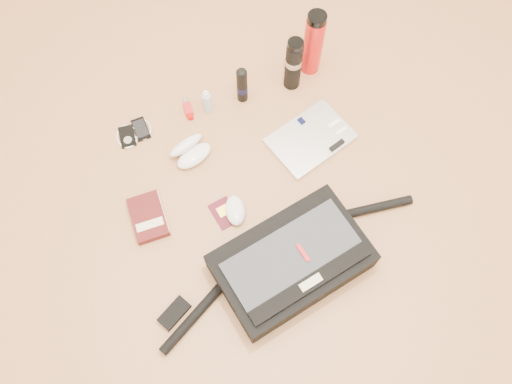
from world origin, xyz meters
TOP-DOWN VIEW (x-y plane):
  - ground at (0.00, 0.00)m, footprint 4.00×4.00m
  - messenger_bag at (-0.05, -0.24)m, footprint 1.00×0.33m
  - laptop at (0.26, 0.15)m, footprint 0.33×0.25m
  - book at (-0.40, 0.14)m, footprint 0.14×0.19m
  - passport at (-0.16, 0.04)m, footprint 0.08×0.11m
  - mouse at (-0.12, 0.02)m, footprint 0.10×0.13m
  - sunglasses_case at (-0.16, 0.30)m, footprint 0.17×0.15m
  - ipod at (-0.35, 0.48)m, footprint 0.10×0.10m
  - phone at (-0.29, 0.49)m, footprint 0.08×0.10m
  - inhaler at (-0.09, 0.48)m, footprint 0.04×0.10m
  - spray_bottle at (-0.02, 0.45)m, footprint 0.04×0.04m
  - aerosol_can at (0.12, 0.43)m, footprint 0.05×0.05m
  - thermos_black at (0.32, 0.40)m, footprint 0.07×0.07m
  - thermos_red at (0.43, 0.44)m, footprint 0.08×0.08m

SIDE VIEW (x-z plane):
  - ground at x=0.00m, z-range 0.00..0.00m
  - passport at x=-0.16m, z-range 0.00..0.01m
  - phone at x=-0.29m, z-range 0.00..0.01m
  - ipod at x=-0.35m, z-range 0.00..0.01m
  - laptop at x=0.26m, z-range 0.00..0.02m
  - inhaler at x=-0.09m, z-range 0.00..0.03m
  - book at x=-0.40m, z-range 0.00..0.03m
  - mouse at x=-0.12m, z-range 0.00..0.04m
  - sunglasses_case at x=-0.16m, z-range -0.01..0.07m
  - spray_bottle at x=-0.02m, z-range -0.01..0.11m
  - messenger_bag at x=-0.05m, z-range -0.01..0.13m
  - aerosol_can at x=0.12m, z-range 0.00..0.17m
  - thermos_black at x=0.32m, z-range 0.00..0.25m
  - thermos_red at x=0.43m, z-range 0.00..0.29m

